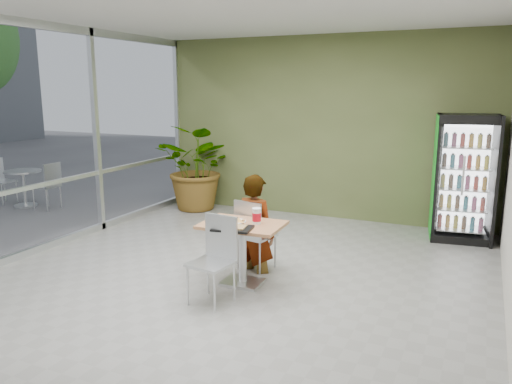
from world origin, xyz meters
TOP-DOWN VIEW (x-y plane):
  - ground at (0.00, 0.00)m, footprint 7.00×7.00m
  - room_envelope at (0.00, 0.00)m, footprint 6.00×7.00m
  - storefront_frame at (-3.00, 0.00)m, footprint 0.10×7.00m
  - dining_table at (0.17, 0.01)m, footprint 0.97×0.70m
  - chair_far at (0.08, 0.47)m, footprint 0.48×0.48m
  - chair_near at (0.11, -0.51)m, footprint 0.47×0.47m
  - seated_woman at (0.10, 0.52)m, footprint 0.63×0.47m
  - pizza_plate at (0.07, 0.03)m, footprint 0.34×0.25m
  - soda_cup at (0.33, 0.06)m, footprint 0.11×0.11m
  - napkin_stack at (-0.09, -0.15)m, footprint 0.15×0.15m
  - cafeteria_tray at (0.18, -0.27)m, footprint 0.47×0.38m
  - beverage_fridge at (2.42, 3.02)m, footprint 0.96×0.78m
  - potted_plant at (-2.23, 3.02)m, footprint 1.61×1.43m

SIDE VIEW (x-z plane):
  - ground at x=0.00m, z-range 0.00..0.00m
  - seated_woman at x=0.10m, z-range -0.30..1.25m
  - dining_table at x=0.17m, z-range 0.16..0.91m
  - chair_far at x=0.08m, z-range 0.08..1.00m
  - chair_near at x=0.11m, z-range 0.08..1.03m
  - napkin_stack at x=-0.09m, z-range 0.75..0.77m
  - cafeteria_tray at x=0.18m, z-range 0.75..0.77m
  - pizza_plate at x=0.07m, z-range 0.75..0.78m
  - potted_plant at x=-2.23m, z-range 0.00..1.63m
  - soda_cup at x=0.33m, z-range 0.75..0.93m
  - beverage_fridge at x=2.42m, z-range 0.00..1.92m
  - room_envelope at x=0.00m, z-range 0.00..3.20m
  - storefront_frame at x=-3.00m, z-range 0.00..3.20m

